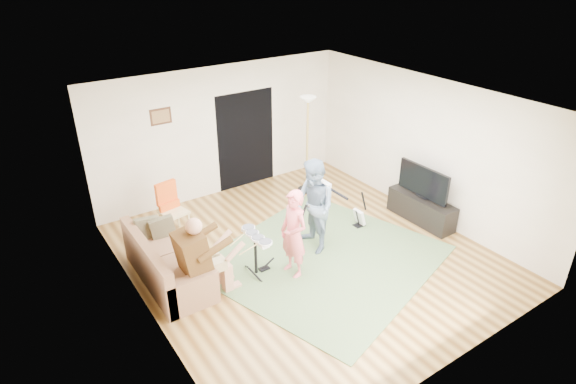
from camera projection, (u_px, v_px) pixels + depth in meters
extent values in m
plane|color=brown|center=(307.00, 254.00, 8.30)|extent=(6.00, 6.00, 0.00)
plane|color=white|center=(310.00, 102.00, 7.08)|extent=(6.00, 6.00, 0.00)
plane|color=brown|center=(133.00, 216.00, 6.37)|extent=(0.00, 2.05, 2.05)
plane|color=black|center=(246.00, 140.00, 10.31)|extent=(2.10, 0.00, 2.10)
cube|color=#3F2314|center=(161.00, 116.00, 9.02)|extent=(0.42, 0.03, 0.32)
cube|color=#506C42|center=(324.00, 258.00, 8.17)|extent=(4.29, 4.13, 0.02)
cube|color=#926749|center=(170.00, 268.00, 7.61)|extent=(0.79, 1.58, 0.39)
cube|color=#926749|center=(148.00, 265.00, 7.35)|extent=(0.15, 1.95, 0.79)
cube|color=#926749|center=(150.00, 239.00, 8.22)|extent=(0.79, 0.19, 0.56)
cube|color=#926749|center=(192.00, 294.00, 6.92)|extent=(0.79, 0.19, 0.56)
cube|color=#573818|center=(192.00, 252.00, 6.93)|extent=(0.37, 0.49, 0.62)
sphere|color=tan|center=(194.00, 226.00, 6.77)|extent=(0.24, 0.24, 0.24)
cylinder|color=black|center=(256.00, 255.00, 7.66)|extent=(0.05, 0.05, 0.67)
cube|color=white|center=(255.00, 238.00, 7.51)|extent=(0.13, 0.67, 0.04)
imported|color=#EF6871|center=(294.00, 234.00, 7.49)|extent=(0.40, 0.57, 1.48)
imported|color=slate|center=(314.00, 207.00, 8.09)|extent=(0.71, 0.87, 1.66)
cube|color=black|center=(359.00, 226.00, 9.13)|extent=(0.20, 0.16, 0.03)
cube|color=white|center=(359.00, 217.00, 9.05)|extent=(0.15, 0.23, 0.31)
cylinder|color=black|center=(364.00, 201.00, 8.94)|extent=(0.16, 0.04, 0.40)
cylinder|color=black|center=(306.00, 189.00, 10.50)|extent=(0.37, 0.37, 0.03)
cylinder|color=#AE904A|center=(307.00, 147.00, 10.05)|extent=(0.05, 0.05, 1.97)
cone|color=white|center=(308.00, 100.00, 9.60)|extent=(0.33, 0.33, 0.13)
cube|color=beige|center=(174.00, 212.00, 8.69)|extent=(0.50, 0.50, 0.04)
cube|color=#FF601A|center=(168.00, 192.00, 8.68)|extent=(0.41, 0.16, 0.42)
cube|color=black|center=(421.00, 209.00, 9.22)|extent=(0.40, 1.40, 0.50)
cube|color=black|center=(423.00, 181.00, 8.93)|extent=(0.06, 1.13, 0.58)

